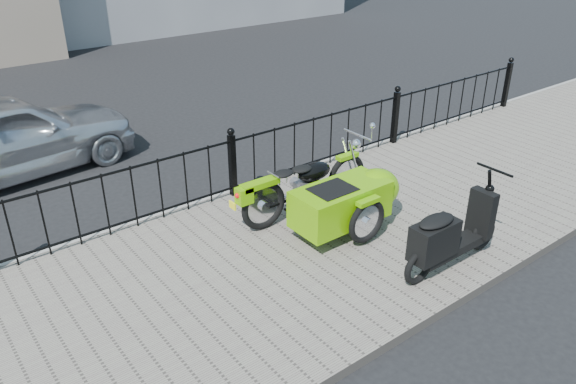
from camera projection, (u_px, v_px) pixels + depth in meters
ground at (285, 237)px, 7.67m from camera, size 120.00×120.00×0.00m
sidewalk at (309, 249)px, 7.29m from camera, size 30.00×3.80×0.12m
curb at (229, 195)px, 8.67m from camera, size 30.00×0.10×0.12m
iron_fence at (233, 166)px, 8.33m from camera, size 14.11×0.11×1.08m
motorcycle_sidecar at (343, 195)px, 7.47m from camera, size 2.28×1.48×0.98m
scooter at (448, 237)px, 6.60m from camera, size 1.67×0.49×1.13m
spare_tire at (313, 210)px, 7.46m from camera, size 0.62×0.10×0.62m
sedan_car at (7, 136)px, 9.14m from camera, size 4.22×2.10×1.38m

